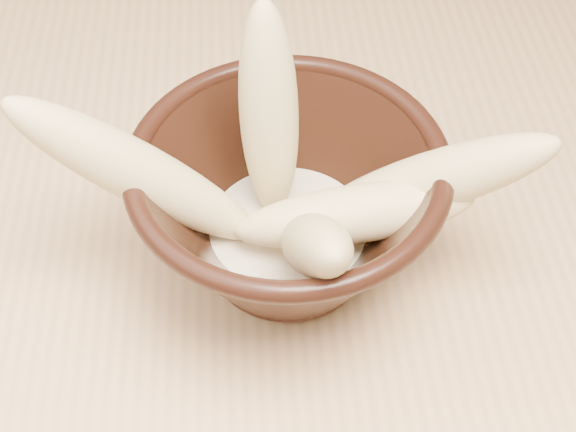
# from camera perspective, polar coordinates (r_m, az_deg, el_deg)

# --- Properties ---
(table) EXTENTS (1.20, 0.80, 0.75)m
(table) POSITION_cam_1_polar(r_m,az_deg,el_deg) (0.79, 9.27, 2.92)
(table) COLOR tan
(table) RESTS_ON ground
(bowl) EXTENTS (0.22, 0.22, 0.12)m
(bowl) POSITION_cam_1_polar(r_m,az_deg,el_deg) (0.56, -0.00, 0.67)
(bowl) COLOR black
(bowl) RESTS_ON table
(milk_puddle) EXTENTS (0.12, 0.12, 0.02)m
(milk_puddle) POSITION_cam_1_polar(r_m,az_deg,el_deg) (0.58, 0.00, -1.20)
(milk_puddle) COLOR beige
(milk_puddle) RESTS_ON bowl
(banana_upright) EXTENTS (0.05, 0.08, 0.17)m
(banana_upright) POSITION_cam_1_polar(r_m,az_deg,el_deg) (0.54, -1.36, 7.26)
(banana_upright) COLOR #E8C989
(banana_upright) RESTS_ON bowl
(banana_left) EXTENTS (0.17, 0.05, 0.16)m
(banana_left) POSITION_cam_1_polar(r_m,az_deg,el_deg) (0.53, -10.41, 2.94)
(banana_left) COLOR #E8C989
(banana_left) RESTS_ON bowl
(banana_right) EXTENTS (0.18, 0.08, 0.14)m
(banana_right) POSITION_cam_1_polar(r_m,az_deg,el_deg) (0.54, 9.88, 2.35)
(banana_right) COLOR #E8C989
(banana_right) RESTS_ON bowl
(banana_across) EXTENTS (0.17, 0.05, 0.07)m
(banana_across) POSITION_cam_1_polar(r_m,az_deg,el_deg) (0.54, 4.62, 0.12)
(banana_across) COLOR #E8C989
(banana_across) RESTS_ON bowl
(banana_front) EXTENTS (0.05, 0.13, 0.13)m
(banana_front) POSITION_cam_1_polar(r_m,az_deg,el_deg) (0.50, 1.95, -2.08)
(banana_front) COLOR #E8C989
(banana_front) RESTS_ON bowl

